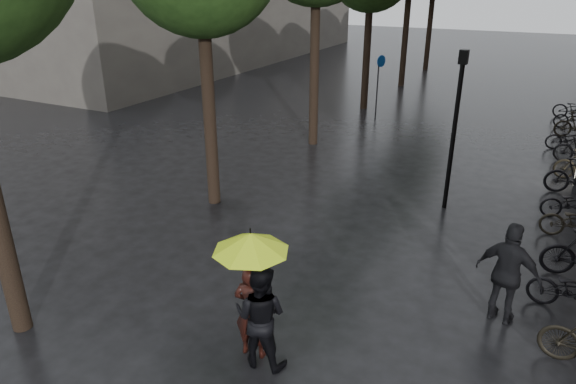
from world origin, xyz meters
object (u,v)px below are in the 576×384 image
Objects in this scene: person_burgundy at (252,311)px; person_black at (260,316)px; pedestrian_walking at (508,274)px; lamp_post at (456,116)px.

person_black is (0.22, -0.11, 0.05)m from person_burgundy.
person_burgundy is 4.42m from pedestrian_walking.
person_burgundy is 0.25m from person_black.
person_black is at bearing 55.28° from pedestrian_walking.
lamp_post reaches higher than pedestrian_walking.
lamp_post reaches higher than person_burgundy.
person_black is 0.43× the size of lamp_post.
person_burgundy is 0.94× the size of person_black.
person_burgundy is 0.86× the size of pedestrian_walking.
lamp_post is (-1.86, 4.46, 1.52)m from pedestrian_walking.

